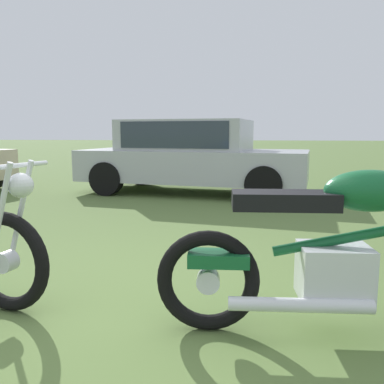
# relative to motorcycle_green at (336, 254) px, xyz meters

# --- Properties ---
(ground_plane) EXTENTS (120.00, 120.00, 0.00)m
(ground_plane) POSITION_rel_motorcycle_green_xyz_m (-1.36, 0.19, -0.49)
(ground_plane) COLOR #567038
(motorcycle_green) EXTENTS (2.05, 0.64, 1.02)m
(motorcycle_green) POSITION_rel_motorcycle_green_xyz_m (0.00, 0.00, 0.00)
(motorcycle_green) COLOR black
(motorcycle_green) RESTS_ON ground
(car_silver) EXTENTS (4.62, 2.50, 1.43)m
(car_silver) POSITION_rel_motorcycle_green_xyz_m (-1.57, 5.63, 0.31)
(car_silver) COLOR #B2B5BA
(car_silver) RESTS_ON ground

